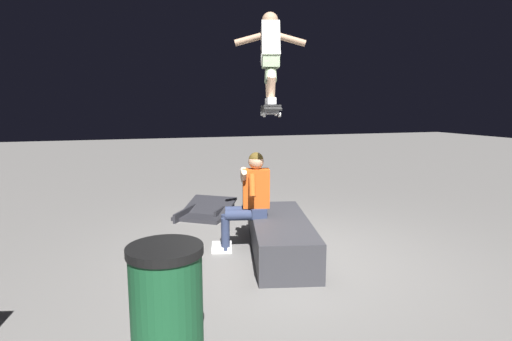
# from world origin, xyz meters

# --- Properties ---
(ground_plane) EXTENTS (40.00, 40.00, 0.00)m
(ground_plane) POSITION_xyz_m (0.00, 0.00, 0.00)
(ground_plane) COLOR slate
(ledge_box_main) EXTENTS (2.08, 1.15, 0.45)m
(ledge_box_main) POSITION_xyz_m (0.20, 0.04, 0.23)
(ledge_box_main) COLOR #38383D
(ledge_box_main) RESTS_ON ground
(person_sitting_on_ledge) EXTENTS (0.59, 0.79, 1.29)m
(person_sitting_on_ledge) POSITION_xyz_m (0.49, 0.39, 0.71)
(person_sitting_on_ledge) COLOR #2D3856
(person_sitting_on_ledge) RESTS_ON ground
(skateboard) EXTENTS (1.03, 0.48, 0.14)m
(skateboard) POSITION_xyz_m (0.35, 0.14, 1.82)
(skateboard) COLOR black
(skater_airborne) EXTENTS (0.64, 0.87, 1.12)m
(skater_airborne) POSITION_xyz_m (0.40, 0.12, 2.51)
(skater_airborne) COLOR white
(kicker_ramp) EXTENTS (1.29, 1.24, 0.32)m
(kicker_ramp) POSITION_xyz_m (2.36, 0.59, 0.05)
(kicker_ramp) COLOR #28282D
(kicker_ramp) RESTS_ON ground
(trash_bin) EXTENTS (0.53, 0.53, 0.93)m
(trash_bin) POSITION_xyz_m (-1.71, 1.65, 0.47)
(trash_bin) COLOR #19512D
(trash_bin) RESTS_ON ground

